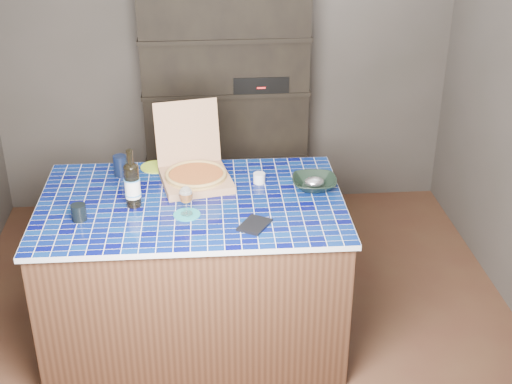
{
  "coord_description": "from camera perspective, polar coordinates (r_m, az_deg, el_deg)",
  "views": [
    {
      "loc": [
        -0.21,
        -3.53,
        2.76
      ],
      "look_at": [
        0.1,
        0.0,
        0.95
      ],
      "focal_mm": 50.0,
      "sensor_mm": 36.0,
      "label": 1
    }
  ],
  "objects": [
    {
      "name": "white_jar",
      "position": [
        4.13,
        0.26,
        1.12
      ],
      "size": [
        0.07,
        0.07,
        0.06
      ],
      "primitive_type": "cylinder",
      "color": "silver",
      "rests_on": "kitchen_island"
    },
    {
      "name": "shelving_unit",
      "position": [
        5.4,
        -2.4,
        6.89
      ],
      "size": [
        1.2,
        0.41,
        1.8
      ],
      "color": "black",
      "rests_on": "floor"
    },
    {
      "name": "navy_cup",
      "position": [
        4.28,
        -10.81,
        2.09
      ],
      "size": [
        0.08,
        0.08,
        0.13
      ],
      "primitive_type": "cylinder",
      "color": "black",
      "rests_on": "kitchen_island"
    },
    {
      "name": "wine_glass",
      "position": [
        3.76,
        -5.63,
        -0.28
      ],
      "size": [
        0.07,
        0.07,
        0.17
      ],
      "color": "white",
      "rests_on": "teal_trivet"
    },
    {
      "name": "pizza_box",
      "position": [
        4.14,
        -4.89,
        1.55
      ],
      "size": [
        0.46,
        0.53,
        0.42
      ],
      "rotation": [
        0.0,
        0.0,
        0.19
      ],
      "color": "tan",
      "rests_on": "kitchen_island"
    },
    {
      "name": "dvd_case",
      "position": [
        3.69,
        -0.11,
        -2.64
      ],
      "size": [
        0.2,
        0.22,
        0.01
      ],
      "primitive_type": "cube",
      "rotation": [
        0.0,
        0.0,
        -0.55
      ],
      "color": "black",
      "rests_on": "kitchen_island"
    },
    {
      "name": "foil_contents",
      "position": [
        4.08,
        4.69,
        0.82
      ],
      "size": [
        0.11,
        0.09,
        0.05
      ],
      "primitive_type": "ellipsoid",
      "color": "silver",
      "rests_on": "bowl"
    },
    {
      "name": "room",
      "position": [
        3.85,
        -1.45,
        3.9
      ],
      "size": [
        3.5,
        3.5,
        3.5
      ],
      "color": "brown",
      "rests_on": "ground"
    },
    {
      "name": "green_trivet",
      "position": [
        4.37,
        -8.02,
        2.01
      ],
      "size": [
        0.19,
        0.19,
        0.01
      ],
      "primitive_type": "cylinder",
      "color": "#9FC62A",
      "rests_on": "kitchen_island"
    },
    {
      "name": "teal_trivet",
      "position": [
        3.81,
        -5.55,
        -1.81
      ],
      "size": [
        0.14,
        0.14,
        0.01
      ],
      "primitive_type": "cylinder",
      "color": "teal",
      "rests_on": "kitchen_island"
    },
    {
      "name": "tumbler",
      "position": [
        3.84,
        -13.99,
        -1.59
      ],
      "size": [
        0.08,
        0.08,
        0.09
      ],
      "primitive_type": "cylinder",
      "color": "black",
      "rests_on": "kitchen_island"
    },
    {
      "name": "mead_bottle",
      "position": [
        3.89,
        -9.87,
        0.63
      ],
      "size": [
        0.09,
        0.09,
        0.33
      ],
      "color": "black",
      "rests_on": "kitchen_island"
    },
    {
      "name": "bowl",
      "position": [
        4.08,
        4.68,
        0.71
      ],
      "size": [
        0.27,
        0.27,
        0.06
      ],
      "primitive_type": "imported",
      "rotation": [
        0.0,
        0.0,
        -0.07
      ],
      "color": "black",
      "rests_on": "kitchen_island"
    },
    {
      "name": "kitchen_island",
      "position": [
        4.19,
        -4.94,
        -6.32
      ],
      "size": [
        1.71,
        1.1,
        0.93
      ],
      "rotation": [
        0.0,
        0.0,
        -0.01
      ],
      "color": "#4A2C1D",
      "rests_on": "floor"
    }
  ]
}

